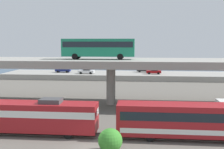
{
  "coord_description": "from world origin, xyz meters",
  "views": [
    {
      "loc": [
        4.72,
        -26.59,
        10.64
      ],
      "look_at": [
        -0.38,
        25.83,
        4.45
      ],
      "focal_mm": 45.15,
      "sensor_mm": 36.0,
      "label": 1
    }
  ],
  "objects_px": {
    "train_coach_lead": "(212,120)",
    "transit_bus_on_overpass": "(98,47)",
    "parked_car_2": "(144,70)",
    "parked_car_3": "(63,70)",
    "parked_car_1": "(86,71)",
    "parked_car_0": "(154,71)",
    "train_locomotive": "(22,115)"
  },
  "relations": [
    {
      "from": "parked_car_2",
      "to": "parked_car_1",
      "type": "bearing_deg",
      "value": -160.08
    },
    {
      "from": "parked_car_3",
      "to": "transit_bus_on_overpass",
      "type": "bearing_deg",
      "value": 114.33
    },
    {
      "from": "transit_bus_on_overpass",
      "to": "parked_car_0",
      "type": "bearing_deg",
      "value": 71.74
    },
    {
      "from": "parked_car_1",
      "to": "parked_car_0",
      "type": "bearing_deg",
      "value": -176.51
    },
    {
      "from": "train_coach_lead",
      "to": "transit_bus_on_overpass",
      "type": "relative_size",
      "value": 1.73
    },
    {
      "from": "train_locomotive",
      "to": "parked_car_1",
      "type": "height_order",
      "value": "train_locomotive"
    },
    {
      "from": "train_coach_lead",
      "to": "parked_car_2",
      "type": "bearing_deg",
      "value": -83.05
    },
    {
      "from": "train_locomotive",
      "to": "transit_bus_on_overpass",
      "type": "xyz_separation_m",
      "value": [
        6.72,
        15.88,
        7.56
      ]
    },
    {
      "from": "parked_car_2",
      "to": "parked_car_3",
      "type": "height_order",
      "value": "same"
    },
    {
      "from": "parked_car_0",
      "to": "transit_bus_on_overpass",
      "type": "bearing_deg",
      "value": 71.74
    },
    {
      "from": "transit_bus_on_overpass",
      "to": "parked_car_1",
      "type": "bearing_deg",
      "value": 104.39
    },
    {
      "from": "parked_car_2",
      "to": "parked_car_3",
      "type": "relative_size",
      "value": 0.99
    },
    {
      "from": "parked_car_2",
      "to": "train_coach_lead",
      "type": "bearing_deg",
      "value": -83.05
    },
    {
      "from": "transit_bus_on_overpass",
      "to": "parked_car_0",
      "type": "distance_m",
      "value": 35.55
    },
    {
      "from": "train_coach_lead",
      "to": "parked_car_0",
      "type": "relative_size",
      "value": 5.03
    },
    {
      "from": "parked_car_2",
      "to": "train_locomotive",
      "type": "bearing_deg",
      "value": -105.54
    },
    {
      "from": "train_coach_lead",
      "to": "parked_car_1",
      "type": "xyz_separation_m",
      "value": [
        -22.91,
        47.73,
        0.13
      ]
    },
    {
      "from": "transit_bus_on_overpass",
      "to": "parked_car_3",
      "type": "height_order",
      "value": "transit_bus_on_overpass"
    },
    {
      "from": "train_coach_lead",
      "to": "parked_car_1",
      "type": "distance_m",
      "value": 52.94
    },
    {
      "from": "train_coach_lead",
      "to": "transit_bus_on_overpass",
      "type": "distance_m",
      "value": 22.96
    },
    {
      "from": "train_coach_lead",
      "to": "parked_car_2",
      "type": "xyz_separation_m",
      "value": [
        -6.54,
        53.66,
        0.12
      ]
    },
    {
      "from": "parked_car_0",
      "to": "parked_car_3",
      "type": "relative_size",
      "value": 0.93
    },
    {
      "from": "train_locomotive",
      "to": "parked_car_2",
      "type": "height_order",
      "value": "train_locomotive"
    },
    {
      "from": "train_locomotive",
      "to": "parked_car_3",
      "type": "distance_m",
      "value": 51.29
    },
    {
      "from": "train_locomotive",
      "to": "train_coach_lead",
      "type": "height_order",
      "value": "train_locomotive"
    },
    {
      "from": "parked_car_2",
      "to": "parked_car_3",
      "type": "xyz_separation_m",
      "value": [
        -23.85,
        -3.15,
        0.0
      ]
    },
    {
      "from": "parked_car_1",
      "to": "parked_car_2",
      "type": "xyz_separation_m",
      "value": [
        16.37,
        5.93,
        -0.0
      ]
    },
    {
      "from": "parked_car_1",
      "to": "parked_car_3",
      "type": "xyz_separation_m",
      "value": [
        -7.48,
        2.78,
        -0.0
      ]
    },
    {
      "from": "train_locomotive",
      "to": "parked_car_1",
      "type": "distance_m",
      "value": 47.75
    },
    {
      "from": "parked_car_0",
      "to": "parked_car_1",
      "type": "height_order",
      "value": "same"
    },
    {
      "from": "parked_car_1",
      "to": "parked_car_2",
      "type": "relative_size",
      "value": 1.02
    },
    {
      "from": "transit_bus_on_overpass",
      "to": "parked_car_2",
      "type": "distance_m",
      "value": 39.37
    }
  ]
}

